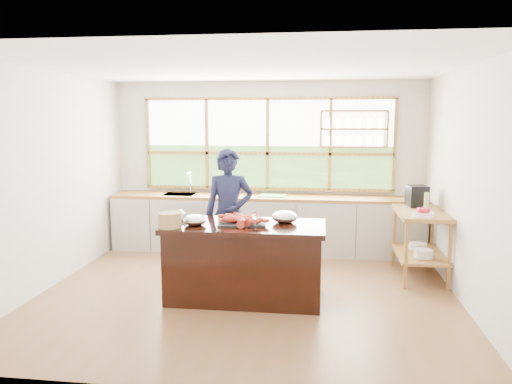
% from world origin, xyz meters
% --- Properties ---
extents(ground_plane, '(5.00, 5.00, 0.00)m').
position_xyz_m(ground_plane, '(0.00, 0.00, 0.00)').
color(ground_plane, brown).
extents(room_shell, '(5.02, 4.52, 2.71)m').
position_xyz_m(room_shell, '(0.02, 0.51, 1.75)').
color(room_shell, silver).
rests_on(room_shell, ground_plane).
extents(back_counter, '(4.90, 0.63, 0.90)m').
position_xyz_m(back_counter, '(-0.02, 1.94, 0.45)').
color(back_counter, '#B4B3AA').
rests_on(back_counter, ground_plane).
extents(right_shelf_unit, '(0.62, 1.10, 0.90)m').
position_xyz_m(right_shelf_unit, '(2.19, 0.89, 0.60)').
color(right_shelf_unit, olive).
rests_on(right_shelf_unit, ground_plane).
extents(island, '(1.85, 0.90, 0.90)m').
position_xyz_m(island, '(0.00, -0.20, 0.45)').
color(island, black).
rests_on(island, ground_plane).
extents(cook, '(0.68, 0.50, 1.73)m').
position_xyz_m(cook, '(-0.32, 0.49, 0.87)').
color(cook, '#161936').
rests_on(cook, ground_plane).
extents(potted_plant, '(0.17, 0.14, 0.29)m').
position_xyz_m(potted_plant, '(-0.73, 2.00, 1.05)').
color(potted_plant, slate).
rests_on(potted_plant, back_counter).
extents(cutting_board, '(0.44, 0.36, 0.01)m').
position_xyz_m(cutting_board, '(0.11, 1.94, 0.91)').
color(cutting_board, '#60D141').
rests_on(cutting_board, back_counter).
extents(espresso_machine, '(0.30, 0.31, 0.29)m').
position_xyz_m(espresso_machine, '(2.19, 1.27, 1.05)').
color(espresso_machine, black).
rests_on(espresso_machine, right_shelf_unit).
extents(wine_bottle, '(0.08, 0.08, 0.26)m').
position_xyz_m(wine_bottle, '(2.24, 0.87, 1.03)').
color(wine_bottle, '#9EAF56').
rests_on(wine_bottle, right_shelf_unit).
extents(fruit_bowl, '(0.26, 0.26, 0.11)m').
position_xyz_m(fruit_bowl, '(2.14, 0.55, 0.94)').
color(fruit_bowl, white).
rests_on(fruit_bowl, right_shelf_unit).
extents(slate_board, '(0.60, 0.47, 0.02)m').
position_xyz_m(slate_board, '(-0.04, -0.19, 0.91)').
color(slate_board, black).
rests_on(slate_board, island).
extents(lobster_pile, '(0.55, 0.48, 0.08)m').
position_xyz_m(lobster_pile, '(-0.05, -0.20, 0.96)').
color(lobster_pile, red).
rests_on(lobster_pile, slate_board).
extents(mixing_bowl_left, '(0.27, 0.27, 0.13)m').
position_xyz_m(mixing_bowl_left, '(-0.56, -0.32, 0.96)').
color(mixing_bowl_left, silver).
rests_on(mixing_bowl_left, island).
extents(mixing_bowl_right, '(0.30, 0.30, 0.15)m').
position_xyz_m(mixing_bowl_right, '(0.45, -0.04, 0.96)').
color(mixing_bowl_right, silver).
rests_on(mixing_bowl_right, island).
extents(wine_glass, '(0.08, 0.08, 0.22)m').
position_xyz_m(wine_glass, '(0.16, -0.50, 1.06)').
color(wine_glass, white).
rests_on(wine_glass, island).
extents(wicker_basket, '(0.26, 0.26, 0.17)m').
position_xyz_m(wicker_basket, '(-0.81, -0.48, 0.98)').
color(wicker_basket, '#A58B4D').
rests_on(wicker_basket, island).
extents(parchment_roll, '(0.20, 0.31, 0.08)m').
position_xyz_m(parchment_roll, '(-0.82, 0.07, 0.94)').
color(parchment_roll, silver).
rests_on(parchment_roll, island).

